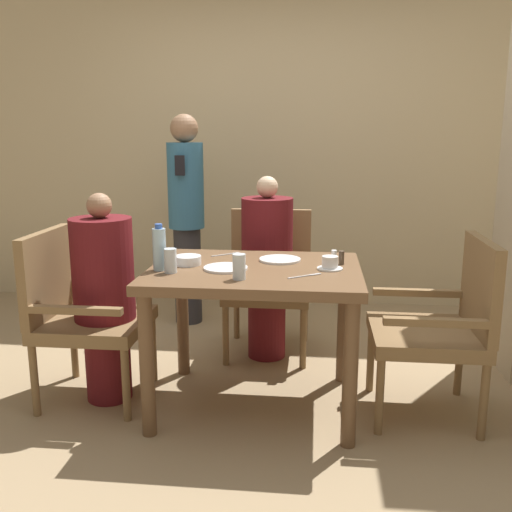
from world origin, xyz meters
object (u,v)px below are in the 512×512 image
Objects in this scene: glass_tall_near at (170,261)px; bowl_small at (188,260)px; diner_in_far_chair at (267,266)px; water_bottle at (159,249)px; chair_left_side at (79,309)px; plate_main_left at (226,268)px; diner_in_left_chair at (104,296)px; standing_host at (186,213)px; plate_main_right at (280,260)px; chair_right_side at (443,321)px; chair_far_side at (269,275)px; glass_tall_mid at (239,267)px; teacup_with_saucer at (330,264)px.

bowl_small is at bearing 76.03° from glass_tall_near.
diner_in_far_chair reaches higher than water_bottle.
plate_main_left is (0.80, -0.05, 0.26)m from chair_left_side.
bowl_small is at bearing 159.33° from plate_main_left.
diner_in_left_chair is 1.35m from standing_host.
chair_left_side is at bearing -170.90° from plate_main_right.
bowl_small is at bearing -162.76° from plate_main_right.
diner_in_left_chair reaches higher than chair_right_side.
chair_far_side reaches higher than glass_tall_mid.
chair_left_side is at bearing 180.00° from diner_in_left_chair.
bowl_small is (0.45, 0.02, 0.20)m from diner_in_left_chair.
water_bottle is at bearing -17.66° from diner_in_left_chair.
diner_in_far_chair is 0.96m from water_bottle.
standing_host is at bearing 110.54° from plate_main_left.
chair_right_side reaches higher than teacup_with_saucer.
standing_host reaches higher than diner_in_left_chair.
standing_host is at bearing 123.93° from plate_main_right.
water_bottle reaches higher than chair_left_side.
standing_host reaches higher than diner_in_far_chair.
standing_host is 12.95× the size of glass_tall_mid.
chair_far_side is (0.94, 0.83, 0.00)m from chair_left_side.
diner_in_left_chair is at bearing 158.92° from glass_tall_near.
water_bottle is (-0.84, -0.11, 0.08)m from teacup_with_saucer.
plate_main_left is (0.51, -1.37, -0.08)m from standing_host.
teacup_with_saucer is at bearing -51.91° from standing_host.
chair_far_side is 0.88m from standing_host.
chair_far_side is at bearing 68.15° from glass_tall_near.
glass_tall_near is (-0.25, -0.10, 0.05)m from plate_main_left.
glass_tall_mid is at bearing -68.74° from standing_host.
chair_far_side is 0.93m from plate_main_left.
chair_left_side is 0.16m from diner_in_left_chair.
glass_tall_near reaches higher than plate_main_left.
bowl_small is (-0.73, 0.03, -0.01)m from teacup_with_saucer.
diner_in_far_chair is 5.01× the size of water_bottle.
diner_in_left_chair is 1.74m from chair_right_side.
chair_far_side is at bearing 63.78° from water_bottle.
water_bottle reaches higher than glass_tall_mid.
standing_host is at bearing 97.69° from water_bottle.
diner_in_far_chair is 0.96m from glass_tall_mid.
standing_host is 1.49m from glass_tall_near.
glass_tall_near is (0.40, -0.16, 0.24)m from diner_in_left_chair.
chair_left_side is at bearing -102.43° from standing_host.
plate_main_left is 0.28m from glass_tall_near.
glass_tall_near is (-0.77, -0.15, 0.03)m from teacup_with_saucer.
plate_main_right is 0.45m from glass_tall_mid.
chair_right_side is 7.65× the size of glass_tall_near.
diner_in_far_chair reaches higher than teacup_with_saucer.
teacup_with_saucer is 0.49m from glass_tall_mid.
diner_in_far_chair reaches higher than glass_tall_mid.
diner_in_left_chair is 0.49m from bowl_small.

